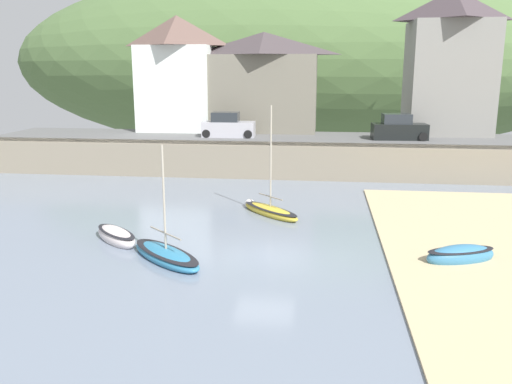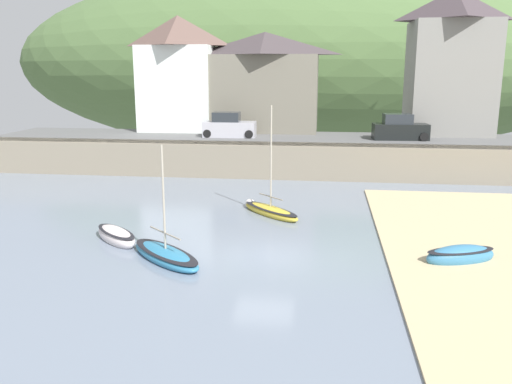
{
  "view_description": "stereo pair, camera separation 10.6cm",
  "coord_description": "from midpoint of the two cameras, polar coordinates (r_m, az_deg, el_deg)",
  "views": [
    {
      "loc": [
        2.24,
        -21.07,
        7.63
      ],
      "look_at": [
        -0.84,
        3.73,
        1.88
      ],
      "focal_mm": 37.53,
      "sensor_mm": 36.0,
      "label": 1
    },
    {
      "loc": [
        2.35,
        -21.05,
        7.63
      ],
      "look_at": [
        -0.84,
        3.73,
        1.88
      ],
      "focal_mm": 37.53,
      "sensor_mm": 36.0,
      "label": 2
    }
  ],
  "objects": [
    {
      "name": "parked_car_by_wall",
      "position": [
        42.38,
        14.89,
        6.52
      ],
      "size": [
        4.21,
        1.97,
        1.95
      ],
      "rotation": [
        0.0,
        0.0,
        0.07
      ],
      "color": "black",
      "rests_on": "ground"
    },
    {
      "name": "waterfront_building_right",
      "position": [
        47.34,
        19.86,
        12.91
      ],
      "size": [
        6.75,
        6.2,
        11.45
      ],
      "color": "gray",
      "rests_on": "ground"
    },
    {
      "name": "rowboat_small_beached",
      "position": [
        23.2,
        20.83,
        -6.36
      ],
      "size": [
        3.16,
        2.01,
        0.97
      ],
      "rotation": [
        0.0,
        0.0,
        0.36
      ],
      "color": "teal",
      "rests_on": "ground"
    },
    {
      "name": "motorboat_with_cabin",
      "position": [
        22.31,
        -9.7,
        -6.63
      ],
      "size": [
        4.18,
        4.0,
        4.91
      ],
      "rotation": [
        0.0,
        0.0,
        -0.74
      ],
      "color": "teal",
      "rests_on": "ground"
    },
    {
      "name": "hillside_backdrop",
      "position": [
        76.33,
        4.95,
        13.63
      ],
      "size": [
        80.0,
        44.0,
        24.58
      ],
      "color": "#4F6D3C",
      "rests_on": "ground"
    },
    {
      "name": "fishing_boat_green",
      "position": [
        28.71,
        1.44,
        -1.98
      ],
      "size": [
        3.76,
        3.82,
        5.97
      ],
      "rotation": [
        0.0,
        0.0,
        -0.8
      ],
      "color": "gold",
      "rests_on": "ground"
    },
    {
      "name": "waterfront_building_centre",
      "position": [
        46.55,
        0.77,
        11.69
      ],
      "size": [
        9.25,
        5.15,
        8.29
      ],
      "color": "slate",
      "rests_on": "ground"
    },
    {
      "name": "quay_seawall",
      "position": [
        39.13,
        3.63,
        3.69
      ],
      "size": [
        48.0,
        9.4,
        2.4
      ],
      "color": "gray",
      "rests_on": "ground"
    },
    {
      "name": "dinghy_open_wooden",
      "position": [
        25.11,
        -14.79,
        -4.56
      ],
      "size": [
        3.02,
        2.96,
        0.85
      ],
      "rotation": [
        0.0,
        0.0,
        -0.76
      ],
      "color": "silver",
      "rests_on": "ground"
    },
    {
      "name": "waterfront_building_left",
      "position": [
        47.96,
        -8.4,
        12.48
      ],
      "size": [
        6.54,
        5.59,
        9.71
      ],
      "color": "white",
      "rests_on": "ground"
    },
    {
      "name": "mooring_buoy",
      "position": [
        30.37,
        -0.78,
        -1.27
      ],
      "size": [
        0.58,
        0.58,
        0.58
      ],
      "color": "silver",
      "rests_on": "ground"
    },
    {
      "name": "parked_car_near_slipway",
      "position": [
        42.65,
        -3.07,
        6.97
      ],
      "size": [
        4.14,
        1.82,
        1.95
      ],
      "rotation": [
        0.0,
        0.0,
        0.02
      ],
      "color": "#B1B1BA",
      "rests_on": "ground"
    }
  ]
}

